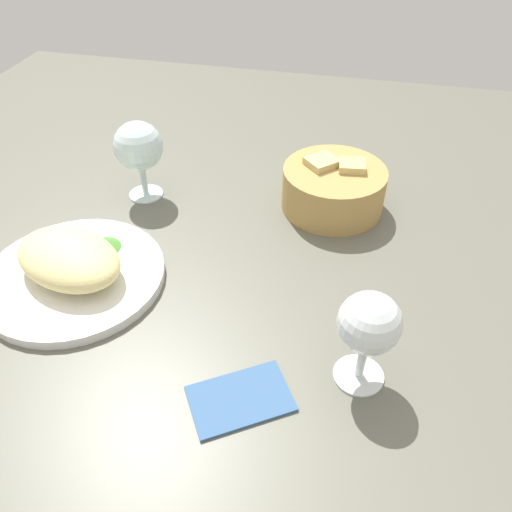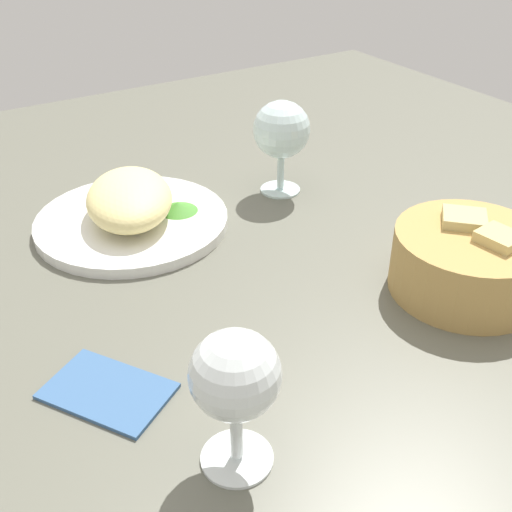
% 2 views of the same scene
% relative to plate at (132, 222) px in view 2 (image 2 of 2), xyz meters
% --- Properties ---
extents(ground_plane, '(1.40, 1.40, 0.02)m').
position_rel_plate_xyz_m(ground_plane, '(0.15, 0.12, -0.02)').
color(ground_plane, '#5F5F51').
extents(plate, '(0.25, 0.25, 0.01)m').
position_rel_plate_xyz_m(plate, '(0.00, 0.00, 0.00)').
color(plate, white).
rests_on(plate, ground_plane).
extents(omelette, '(0.19, 0.16, 0.05)m').
position_rel_plate_xyz_m(omelette, '(0.00, 0.00, 0.03)').
color(omelette, '#EBD88B').
rests_on(omelette, plate).
extents(lettuce_garnish, '(0.05, 0.05, 0.01)m').
position_rel_plate_xyz_m(lettuce_garnish, '(0.02, 0.06, 0.01)').
color(lettuce_garnish, '#478D32').
rests_on(lettuce_garnish, plate).
extents(bread_basket, '(0.16, 0.16, 0.08)m').
position_rel_plate_xyz_m(bread_basket, '(0.33, 0.26, 0.03)').
color(bread_basket, tan).
rests_on(bread_basket, ground_plane).
extents(wine_glass_near, '(0.07, 0.07, 0.12)m').
position_rel_plate_xyz_m(wine_glass_near, '(0.40, -0.07, 0.08)').
color(wine_glass_near, silver).
rests_on(wine_glass_near, ground_plane).
extents(wine_glass_far, '(0.08, 0.08, 0.13)m').
position_rel_plate_xyz_m(wine_glass_far, '(0.01, 0.22, 0.08)').
color(wine_glass_far, silver).
rests_on(wine_glass_far, ground_plane).
extents(folded_napkin, '(0.13, 0.12, 0.01)m').
position_rel_plate_xyz_m(folded_napkin, '(0.27, -0.14, -0.00)').
color(folded_napkin, '#395F8D').
rests_on(folded_napkin, ground_plane).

